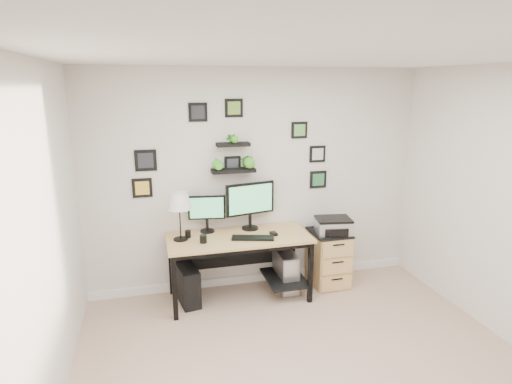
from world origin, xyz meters
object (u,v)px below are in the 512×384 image
object	(u,v)px
pc_tower_black	(188,285)
file_cabinet	(328,258)
monitor_left	(207,211)
table_lamp	(179,202)
mug	(203,239)
printer	(333,226)
desk	(241,245)
pc_tower_grey	(286,271)
monitor_right	(250,202)

from	to	relation	value
pc_tower_black	file_cabinet	world-z (taller)	file_cabinet
monitor_left	pc_tower_black	world-z (taller)	monitor_left
table_lamp	mug	distance (m)	0.47
mug	printer	world-z (taller)	printer
desk	pc_tower_black	xyz separation A→B (m)	(-0.62, -0.01, -0.41)
file_cabinet	printer	world-z (taller)	printer
pc_tower_grey	printer	bearing A→B (deg)	-2.90
desk	file_cabinet	size ratio (longest dim) A/B	2.39
pc_tower_grey	printer	distance (m)	0.79
pc_tower_black	pc_tower_grey	xyz separation A→B (m)	(1.17, 0.05, 0.02)
table_lamp	mug	bearing A→B (deg)	-33.84
printer	pc_tower_black	bearing A→B (deg)	-179.33
desk	table_lamp	world-z (taller)	table_lamp
mug	printer	xyz separation A→B (m)	(1.58, 0.14, -0.03)
desk	monitor_left	xyz separation A→B (m)	(-0.36, 0.21, 0.38)
mug	file_cabinet	bearing A→B (deg)	6.81
monitor_right	table_lamp	world-z (taller)	monitor_right
table_lamp	pc_tower_black	size ratio (longest dim) A/B	1.24
desk	printer	bearing A→B (deg)	0.71
desk	printer	xyz separation A→B (m)	(1.13, 0.01, 0.14)
pc_tower_grey	printer	xyz separation A→B (m)	(0.58, -0.03, 0.53)
printer	monitor_right	bearing A→B (deg)	170.56
monitor_right	pc_tower_black	size ratio (longest dim) A/B	1.39
pc_tower_black	file_cabinet	xyz separation A→B (m)	(1.73, 0.06, 0.12)
desk	monitor_left	size ratio (longest dim) A/B	3.71
pc_tower_black	monitor_right	bearing A→B (deg)	4.41
monitor_right	mug	world-z (taller)	monitor_right
desk	file_cabinet	world-z (taller)	desk
pc_tower_grey	desk	bearing A→B (deg)	-175.51
monitor_left	mug	bearing A→B (deg)	-105.38
monitor_left	pc_tower_black	bearing A→B (deg)	-141.46
monitor_left	file_cabinet	world-z (taller)	monitor_left
table_lamp	monitor_right	bearing A→B (deg)	10.52
monitor_right	pc_tower_black	distance (m)	1.17
monitor_left	pc_tower_grey	bearing A→B (deg)	-10.16
monitor_left	table_lamp	xyz separation A→B (m)	(-0.32, -0.18, 0.18)
pc_tower_grey	pc_tower_black	bearing A→B (deg)	-177.56
file_cabinet	table_lamp	bearing A→B (deg)	-178.92
monitor_left	table_lamp	size ratio (longest dim) A/B	0.81
mug	pc_tower_grey	world-z (taller)	mug
pc_tower_grey	monitor_left	bearing A→B (deg)	169.84
monitor_right	file_cabinet	size ratio (longest dim) A/B	0.89
monitor_right	pc_tower_grey	xyz separation A→B (m)	(0.40, -0.13, -0.85)
monitor_right	table_lamp	distance (m)	0.84
monitor_left	table_lamp	distance (m)	0.41
table_lamp	monitor_left	bearing A→B (deg)	29.62
monitor_left	mug	xyz separation A→B (m)	(-0.09, -0.33, -0.21)
table_lamp	pc_tower_grey	bearing A→B (deg)	0.87
pc_tower_grey	table_lamp	bearing A→B (deg)	-179.13
desk	monitor_right	size ratio (longest dim) A/B	2.69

